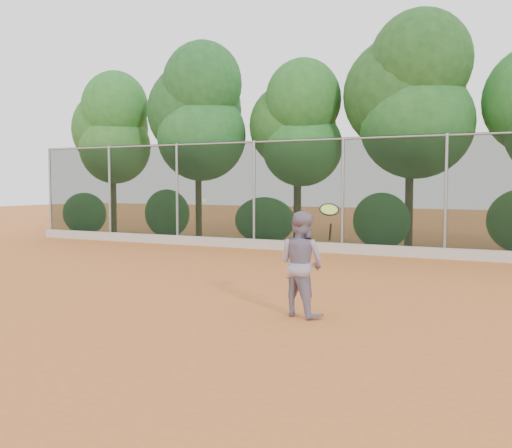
% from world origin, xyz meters
% --- Properties ---
extents(ground, '(80.00, 80.00, 0.00)m').
position_xyz_m(ground, '(0.00, 0.00, 0.00)').
color(ground, '#CC6D30').
rests_on(ground, ground).
extents(concrete_curb, '(24.00, 0.20, 0.30)m').
position_xyz_m(concrete_curb, '(0.00, 6.82, 0.15)').
color(concrete_curb, beige).
rests_on(concrete_curb, ground).
extents(tennis_player, '(0.96, 0.85, 1.66)m').
position_xyz_m(tennis_player, '(1.96, -1.37, 0.83)').
color(tennis_player, gray).
rests_on(tennis_player, ground).
extents(chainlink_fence, '(24.09, 0.09, 3.50)m').
position_xyz_m(chainlink_fence, '(-0.00, 7.00, 1.86)').
color(chainlink_fence, black).
rests_on(chainlink_fence, ground).
extents(foliage_backdrop, '(23.70, 3.63, 7.55)m').
position_xyz_m(foliage_backdrop, '(-0.55, 8.98, 4.40)').
color(foliage_backdrop, '#402E18').
rests_on(foliage_backdrop, ground).
extents(tennis_racket, '(0.39, 0.37, 0.59)m').
position_xyz_m(tennis_racket, '(2.43, -1.43, 1.66)').
color(tennis_racket, black).
rests_on(tennis_racket, ground).
extents(tennis_ball_in_flight, '(0.06, 0.06, 0.06)m').
position_xyz_m(tennis_ball_in_flight, '(0.07, -1.20, 1.79)').
color(tennis_ball_in_flight, '#A7C92D').
rests_on(tennis_ball_in_flight, ground).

